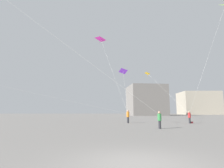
# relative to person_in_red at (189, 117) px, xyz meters

# --- Properties ---
(ground_plane) EXTENTS (300.00, 300.00, 0.00)m
(ground_plane) POSITION_rel_person_in_red_xyz_m (-10.71, -18.75, -0.93)
(ground_plane) COLOR gray
(person_in_red) EXTENTS (0.37, 0.37, 1.69)m
(person_in_red) POSITION_rel_person_in_red_xyz_m (0.00, 0.00, 0.00)
(person_in_red) COLOR #2D2D33
(person_in_red) RESTS_ON ground_plane
(person_in_orange) EXTENTS (0.40, 0.40, 1.83)m
(person_in_orange) POSITION_rel_person_in_red_xyz_m (-8.36, 1.08, 0.08)
(person_in_orange) COLOR #2D2D33
(person_in_orange) RESTS_ON ground_plane
(person_in_green) EXTENTS (0.36, 0.36, 1.63)m
(person_in_green) POSITION_rel_person_in_red_xyz_m (-6.50, -7.49, -0.03)
(person_in_green) COLOR #2D2D33
(person_in_green) RESTS_ON ground_plane
(kite_violet_delta) EXTENTS (1.89, 12.55, 9.33)m
(kite_violet_delta) POSITION_rel_person_in_red_xyz_m (-7.71, 12.53, 9.13)
(kite_violet_delta) COLOR purple
(kite_magenta_delta) EXTENTS (5.08, 7.10, 14.40)m
(kite_magenta_delta) POSITION_rel_person_in_red_xyz_m (-12.44, 7.45, 14.02)
(kite_magenta_delta) COLOR #D12899
(kite_amber_delta) EXTENTS (2.05, 17.70, 9.77)m
(kite_amber_delta) POSITION_rel_person_in_red_xyz_m (-1.30, 16.58, 9.44)
(kite_amber_delta) COLOR yellow
(building_left_hall) EXTENTS (15.68, 15.49, 12.65)m
(building_left_hall) POSITION_rel_person_in_red_xyz_m (6.29, 51.73, 5.40)
(building_left_hall) COLOR gray
(building_left_hall) RESTS_ON ground_plane
(building_centre_hall) EXTENTS (20.90, 16.40, 12.73)m
(building_centre_hall) POSITION_rel_person_in_red_xyz_m (42.29, 75.91, 5.44)
(building_centre_hall) COLOR #B2A893
(building_centre_hall) RESTS_ON ground_plane
(handbag_beside_flyer) EXTENTS (0.35, 0.25, 0.24)m
(handbag_beside_flyer) POSITION_rel_person_in_red_xyz_m (0.35, 0.10, -0.81)
(handbag_beside_flyer) COLOR maroon
(handbag_beside_flyer) RESTS_ON ground_plane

